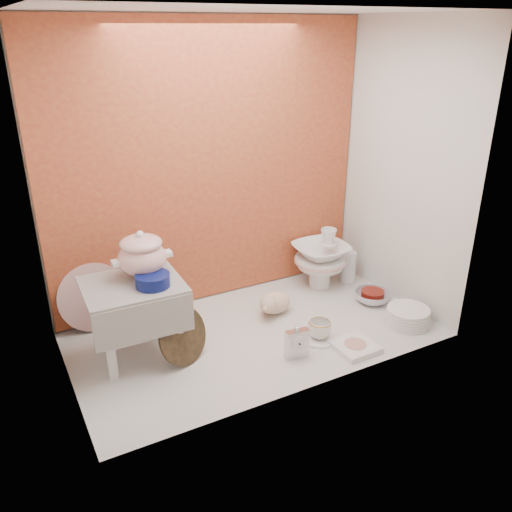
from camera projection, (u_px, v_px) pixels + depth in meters
The scene contains 17 objects.
ground at pixel (254, 333), 2.69m from camera, with size 1.80×1.80×0.00m, color silver.
niche_shell at pixel (236, 145), 2.47m from camera, with size 1.86×1.03×1.53m.
step_stool at pixel (136, 320), 2.45m from camera, with size 0.44×0.37×0.38m, color silver, non-canonical shape.
soup_tureen at pixel (142, 254), 2.40m from camera, with size 0.26×0.26×0.22m, color white, non-canonical shape.
cobalt_bowl at pixel (153, 280), 2.34m from camera, with size 0.15×0.15×0.06m, color #0B1554.
floral_platter at pixel (94, 297), 2.68m from camera, with size 0.36×0.10×0.35m, color white, non-canonical shape.
blue_white_vase at pixel (138, 305), 2.74m from camera, with size 0.22×0.22×0.23m, color white.
lacquer_tray at pixel (183, 336), 2.43m from camera, with size 0.28×0.11×0.27m, color black, non-canonical shape.
mantel_clock at pixel (297, 342), 2.47m from camera, with size 0.11×0.04×0.17m, color silver.
plush_pig at pixel (275, 302), 2.86m from camera, with size 0.23×0.16×0.13m, color beige.
teacup_saucer at pixel (319, 338), 2.64m from camera, with size 0.18×0.18×0.01m, color white.
gold_rim_teacup at pixel (319, 329), 2.62m from camera, with size 0.12×0.12×0.09m, color white.
lattice_dish at pixel (355, 346), 2.56m from camera, with size 0.19×0.19×0.03m, color white.
dinner_plate_stack at pixel (408, 316), 2.77m from camera, with size 0.24×0.24×0.09m, color white.
crystal_bowl at pixel (372, 297), 2.99m from camera, with size 0.20×0.20×0.06m, color silver.
clear_glass_vase at pixel (348, 267), 3.21m from camera, with size 0.09×0.09×0.19m, color silver.
porcelain_tower at pixel (321, 258), 3.12m from camera, with size 0.32×0.32×0.36m, color white, non-canonical shape.
Camera 1 is at (-1.09, -2.04, 1.44)m, focal length 37.09 mm.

